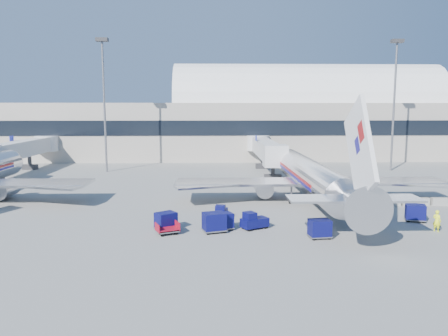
{
  "coord_description": "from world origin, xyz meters",
  "views": [
    {
      "loc": [
        -1.84,
        -45.66,
        10.93
      ],
      "look_at": [
        -0.3,
        6.0,
        3.84
      ],
      "focal_mm": 35.0,
      "sensor_mm": 36.0,
      "label": 1
    }
  ],
  "objects_px": {
    "cart_solo_near": "(320,228)",
    "ramp_worker": "(437,221)",
    "barrier_mid": "(416,202)",
    "tug_lead": "(254,221)",
    "jetbridge_mid": "(24,149)",
    "cart_train_b": "(214,222)",
    "cart_solo_far": "(415,212)",
    "cart_train_a": "(223,221)",
    "jetbridge_near": "(265,148)",
    "barrier_near": "(387,202)",
    "mast_west": "(104,85)",
    "tug_right": "(356,210)",
    "mast_east": "(395,86)",
    "barrier_far": "(445,202)",
    "tug_left": "(221,212)",
    "cart_train_c": "(166,221)",
    "airliner_main": "(312,177)",
    "cart_open_red": "(168,230)"
  },
  "relations": [
    {
      "from": "barrier_far",
      "to": "ramp_worker",
      "type": "height_order",
      "value": "ramp_worker"
    },
    {
      "from": "barrier_mid",
      "to": "jetbridge_mid",
      "type": "bearing_deg",
      "value": 152.65
    },
    {
      "from": "mast_east",
      "to": "airliner_main",
      "type": "bearing_deg",
      "value": -128.11
    },
    {
      "from": "ramp_worker",
      "to": "cart_solo_near",
      "type": "bearing_deg",
      "value": 62.08
    },
    {
      "from": "barrier_near",
      "to": "cart_solo_near",
      "type": "xyz_separation_m",
      "value": [
        -10.68,
        -12.07,
        0.41
      ]
    },
    {
      "from": "airliner_main",
      "to": "cart_open_red",
      "type": "relative_size",
      "value": 16.09
    },
    {
      "from": "barrier_far",
      "to": "ramp_worker",
      "type": "bearing_deg",
      "value": -121.36
    },
    {
      "from": "mast_west",
      "to": "cart_solo_far",
      "type": "xyz_separation_m",
      "value": [
        38.02,
        -34.82,
        -13.91
      ]
    },
    {
      "from": "mast_east",
      "to": "cart_train_b",
      "type": "height_order",
      "value": "mast_east"
    },
    {
      "from": "barrier_mid",
      "to": "cart_train_b",
      "type": "bearing_deg",
      "value": -156.34
    },
    {
      "from": "barrier_near",
      "to": "cart_train_c",
      "type": "distance_m",
      "value": 25.64
    },
    {
      "from": "jetbridge_near",
      "to": "barrier_far",
      "type": "bearing_deg",
      "value": -59.45
    },
    {
      "from": "cart_train_a",
      "to": "cart_solo_near",
      "type": "relative_size",
      "value": 1.07
    },
    {
      "from": "cart_solo_near",
      "to": "ramp_worker",
      "type": "relative_size",
      "value": 1.01
    },
    {
      "from": "tug_lead",
      "to": "cart_open_red",
      "type": "xyz_separation_m",
      "value": [
        -7.68,
        -1.51,
        -0.36
      ]
    },
    {
      "from": "mast_west",
      "to": "barrier_far",
      "type": "xyz_separation_m",
      "value": [
        44.6,
        -28.0,
        -14.34
      ]
    },
    {
      "from": "cart_open_red",
      "to": "tug_right",
      "type": "bearing_deg",
      "value": -5.28
    },
    {
      "from": "cart_train_a",
      "to": "jetbridge_mid",
      "type": "bearing_deg",
      "value": 110.68
    },
    {
      "from": "barrier_near",
      "to": "barrier_far",
      "type": "relative_size",
      "value": 1.0
    },
    {
      "from": "jetbridge_mid",
      "to": "barrier_mid",
      "type": "bearing_deg",
      "value": -27.35
    },
    {
      "from": "cart_train_a",
      "to": "cart_solo_near",
      "type": "xyz_separation_m",
      "value": [
        8.1,
        -2.8,
        0.03
      ]
    },
    {
      "from": "tug_lead",
      "to": "ramp_worker",
      "type": "xyz_separation_m",
      "value": [
        16.24,
        -1.41,
        0.25
      ]
    },
    {
      "from": "cart_train_b",
      "to": "cart_solo_near",
      "type": "height_order",
      "value": "cart_train_b"
    },
    {
      "from": "cart_train_a",
      "to": "ramp_worker",
      "type": "xyz_separation_m",
      "value": [
        19.03,
        -1.14,
        0.15
      ]
    },
    {
      "from": "mast_west",
      "to": "tug_right",
      "type": "relative_size",
      "value": 9.56
    },
    {
      "from": "barrier_mid",
      "to": "tug_left",
      "type": "distance_m",
      "value": 22.76
    },
    {
      "from": "barrier_mid",
      "to": "tug_lead",
      "type": "bearing_deg",
      "value": -154.97
    },
    {
      "from": "mast_west",
      "to": "cart_train_c",
      "type": "relative_size",
      "value": 9.81
    },
    {
      "from": "barrier_mid",
      "to": "cart_train_b",
      "type": "distance_m",
      "value": 24.99
    },
    {
      "from": "barrier_near",
      "to": "tug_lead",
      "type": "distance_m",
      "value": 18.35
    },
    {
      "from": "cart_train_a",
      "to": "mast_west",
      "type": "bearing_deg",
      "value": 96.52
    },
    {
      "from": "jetbridge_mid",
      "to": "tug_left",
      "type": "height_order",
      "value": "jetbridge_mid"
    },
    {
      "from": "tug_lead",
      "to": "cart_train_c",
      "type": "bearing_deg",
      "value": 153.03
    },
    {
      "from": "jetbridge_mid",
      "to": "barrier_near",
      "type": "distance_m",
      "value": 59.9
    },
    {
      "from": "ramp_worker",
      "to": "mast_east",
      "type": "bearing_deg",
      "value": -53.56
    },
    {
      "from": "mast_east",
      "to": "cart_solo_far",
      "type": "relative_size",
      "value": 10.15
    },
    {
      "from": "cart_train_c",
      "to": "cart_solo_far",
      "type": "bearing_deg",
      "value": -30.42
    },
    {
      "from": "tug_lead",
      "to": "cart_train_c",
      "type": "xyz_separation_m",
      "value": [
        -7.96,
        -0.15,
        0.13
      ]
    },
    {
      "from": "airliner_main",
      "to": "tug_lead",
      "type": "height_order",
      "value": "airliner_main"
    },
    {
      "from": "jetbridge_mid",
      "to": "cart_train_b",
      "type": "distance_m",
      "value": 50.93
    },
    {
      "from": "barrier_far",
      "to": "cart_train_a",
      "type": "bearing_deg",
      "value": -159.93
    },
    {
      "from": "mast_west",
      "to": "cart_train_b",
      "type": "xyz_separation_m",
      "value": [
        18.41,
        -38.03,
        -13.85
      ]
    },
    {
      "from": "cart_train_b",
      "to": "jetbridge_near",
      "type": "bearing_deg",
      "value": 59.69
    },
    {
      "from": "barrier_near",
      "to": "tug_right",
      "type": "height_order",
      "value": "tug_right"
    },
    {
      "from": "cart_train_a",
      "to": "ramp_worker",
      "type": "distance_m",
      "value": 19.07
    },
    {
      "from": "cart_train_c",
      "to": "ramp_worker",
      "type": "relative_size",
      "value": 1.17
    },
    {
      "from": "cart_solo_far",
      "to": "ramp_worker",
      "type": "height_order",
      "value": "ramp_worker"
    },
    {
      "from": "tug_lead",
      "to": "cart_solo_near",
      "type": "distance_m",
      "value": 6.13
    },
    {
      "from": "barrier_near",
      "to": "cart_train_a",
      "type": "xyz_separation_m",
      "value": [
        -18.78,
        -9.27,
        0.38
      ]
    },
    {
      "from": "tug_right",
      "to": "barrier_near",
      "type": "bearing_deg",
      "value": 68.4
    }
  ]
}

